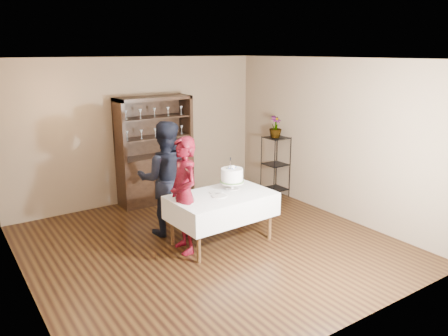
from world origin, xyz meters
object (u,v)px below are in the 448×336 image
(woman, at_px, (184,195))
(man, at_px, (166,179))
(plant_etagere, at_px, (276,164))
(cake_table, at_px, (222,206))
(cake, at_px, (232,176))
(china_hutch, at_px, (155,167))
(potted_plant, at_px, (275,127))

(woman, relative_size, man, 0.94)
(plant_etagere, height_order, woman, woman)
(cake_table, height_order, man, man)
(cake_table, height_order, cake, cake)
(china_hutch, relative_size, cake, 3.89)
(man, xyz_separation_m, cake, (0.80, -0.64, 0.06))
(man, bearing_deg, potted_plant, -143.71)
(china_hutch, xyz_separation_m, cake_table, (-0.00, -2.26, -0.09))
(plant_etagere, distance_m, man, 2.65)
(china_hutch, distance_m, cake_table, 2.27)
(china_hutch, distance_m, man, 1.60)
(woman, bearing_deg, china_hutch, 170.39)
(cake_table, xyz_separation_m, potted_plant, (2.04, 1.21, 0.82))
(cake, bearing_deg, woman, -175.66)
(plant_etagere, xyz_separation_m, potted_plant, (-0.04, -0.01, 0.74))
(plant_etagere, relative_size, cake, 2.33)
(cake_table, bearing_deg, potted_plant, 30.56)
(cake, bearing_deg, potted_plant, 31.38)
(cake_table, height_order, woman, woman)
(china_hutch, distance_m, potted_plant, 2.41)
(cake_table, distance_m, woman, 0.65)
(potted_plant, bearing_deg, man, -170.38)
(plant_etagere, xyz_separation_m, woman, (-2.67, -1.15, 0.19))
(china_hutch, relative_size, cake_table, 1.29)
(man, bearing_deg, woman, 111.01)
(china_hutch, height_order, plant_etagere, china_hutch)
(man, relative_size, potted_plant, 4.30)
(man, distance_m, potted_plant, 2.65)
(plant_etagere, height_order, cake_table, plant_etagere)
(woman, xyz_separation_m, potted_plant, (2.64, 1.15, 0.56))
(plant_etagere, bearing_deg, cake, -149.00)
(woman, distance_m, man, 0.72)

